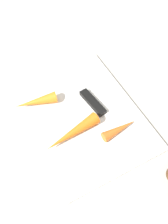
# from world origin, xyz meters

# --- Properties ---
(ground_plane) EXTENTS (1.40, 1.40, 0.00)m
(ground_plane) POSITION_xyz_m (0.00, 0.00, 0.00)
(ground_plane) COLOR #ADA8A0
(cutting_board) EXTENTS (0.36, 0.26, 0.01)m
(cutting_board) POSITION_xyz_m (0.00, 0.00, 0.01)
(cutting_board) COLOR white
(cutting_board) RESTS_ON ground_plane
(knife) EXTENTS (0.20, 0.05, 0.01)m
(knife) POSITION_xyz_m (-0.03, 0.03, 0.02)
(knife) COLOR #B7B7BC
(knife) RESTS_ON cutting_board
(carrot_longest) EXTENTS (0.05, 0.15, 0.03)m
(carrot_longest) POSITION_xyz_m (0.05, -0.06, 0.03)
(carrot_longest) COLOR orange
(carrot_longest) RESTS_ON cutting_board
(carrot_medium) EXTENTS (0.05, 0.11, 0.03)m
(carrot_medium) POSITION_xyz_m (-0.08, -0.10, 0.03)
(carrot_medium) COLOR orange
(carrot_medium) RESTS_ON cutting_board
(carrot_shortest) EXTENTS (0.03, 0.09, 0.02)m
(carrot_shortest) POSITION_xyz_m (0.09, 0.05, 0.02)
(carrot_shortest) COLOR orange
(carrot_shortest) RESTS_ON cutting_board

